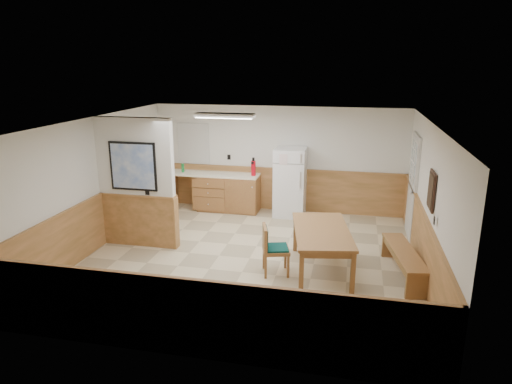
% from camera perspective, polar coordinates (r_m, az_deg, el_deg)
% --- Properties ---
extents(ground, '(6.00, 6.00, 0.00)m').
position_cam_1_polar(ground, '(8.45, -0.79, -8.29)').
color(ground, beige).
rests_on(ground, ground).
extents(ceiling, '(6.00, 6.00, 0.02)m').
position_cam_1_polar(ceiling, '(7.77, -0.86, 8.78)').
color(ceiling, silver).
rests_on(ceiling, back_wall).
extents(back_wall, '(6.00, 0.02, 2.50)m').
position_cam_1_polar(back_wall, '(10.88, 2.74, 4.13)').
color(back_wall, white).
rests_on(back_wall, ground).
extents(right_wall, '(0.02, 6.00, 2.50)m').
position_cam_1_polar(right_wall, '(7.93, 20.80, -1.37)').
color(right_wall, white).
rests_on(right_wall, ground).
extents(left_wall, '(0.02, 6.00, 2.50)m').
position_cam_1_polar(left_wall, '(9.16, -19.45, 0.98)').
color(left_wall, white).
rests_on(left_wall, ground).
extents(wainscot_back, '(6.00, 0.04, 1.00)m').
position_cam_1_polar(wainscot_back, '(11.04, 2.67, 0.29)').
color(wainscot_back, tan).
rests_on(wainscot_back, ground).
extents(wainscot_right, '(0.04, 6.00, 1.00)m').
position_cam_1_polar(wainscot_right, '(8.17, 20.15, -6.39)').
color(wainscot_right, tan).
rests_on(wainscot_right, ground).
extents(wainscot_left, '(0.04, 6.00, 1.00)m').
position_cam_1_polar(wainscot_left, '(9.36, -18.92, -3.47)').
color(wainscot_left, tan).
rests_on(wainscot_left, ground).
extents(partition_wall, '(1.50, 0.20, 2.50)m').
position_cam_1_polar(partition_wall, '(8.96, -14.70, 0.95)').
color(partition_wall, white).
rests_on(partition_wall, ground).
extents(kitchen_counter, '(2.20, 0.61, 1.00)m').
position_cam_1_polar(kitchen_counter, '(11.03, -3.79, 0.05)').
color(kitchen_counter, olive).
rests_on(kitchen_counter, ground).
extents(exterior_door, '(0.07, 1.02, 2.15)m').
position_cam_1_polar(exterior_door, '(9.79, 18.97, 0.75)').
color(exterior_door, silver).
rests_on(exterior_door, ground).
extents(kitchen_window, '(0.80, 0.04, 1.00)m').
position_cam_1_polar(kitchen_window, '(11.34, -7.85, 6.01)').
color(kitchen_window, silver).
rests_on(kitchen_window, back_wall).
extents(wall_painting, '(0.04, 0.50, 0.60)m').
position_cam_1_polar(wall_painting, '(7.56, 21.08, 0.16)').
color(wall_painting, black).
rests_on(wall_painting, right_wall).
extents(fluorescent_fixture, '(1.20, 0.30, 0.09)m').
position_cam_1_polar(fluorescent_fixture, '(9.23, -3.92, 9.52)').
color(fluorescent_fixture, silver).
rests_on(fluorescent_fixture, ceiling).
extents(refrigerator, '(0.70, 0.72, 1.59)m').
position_cam_1_polar(refrigerator, '(10.58, 4.28, 1.23)').
color(refrigerator, white).
rests_on(refrigerator, ground).
extents(dining_table, '(1.22, 1.95, 0.75)m').
position_cam_1_polar(dining_table, '(7.82, 8.21, -5.29)').
color(dining_table, '#A76A3D').
rests_on(dining_table, ground).
extents(dining_bench, '(0.65, 1.71, 0.45)m').
position_cam_1_polar(dining_bench, '(8.05, 18.00, -7.70)').
color(dining_bench, '#A76A3D').
rests_on(dining_bench, ground).
extents(dining_chair, '(0.69, 0.56, 0.85)m').
position_cam_1_polar(dining_chair, '(7.70, 1.86, -6.77)').
color(dining_chair, '#A76A3D').
rests_on(dining_chair, ground).
extents(fire_extinguisher, '(0.13, 0.13, 0.43)m').
position_cam_1_polar(fire_extinguisher, '(10.69, -0.33, 3.05)').
color(fire_extinguisher, red).
rests_on(fire_extinguisher, kitchen_counter).
extents(soap_bottle, '(0.07, 0.07, 0.21)m').
position_cam_1_polar(soap_bottle, '(11.20, -9.13, 3.00)').
color(soap_bottle, green).
rests_on(soap_bottle, kitchen_counter).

